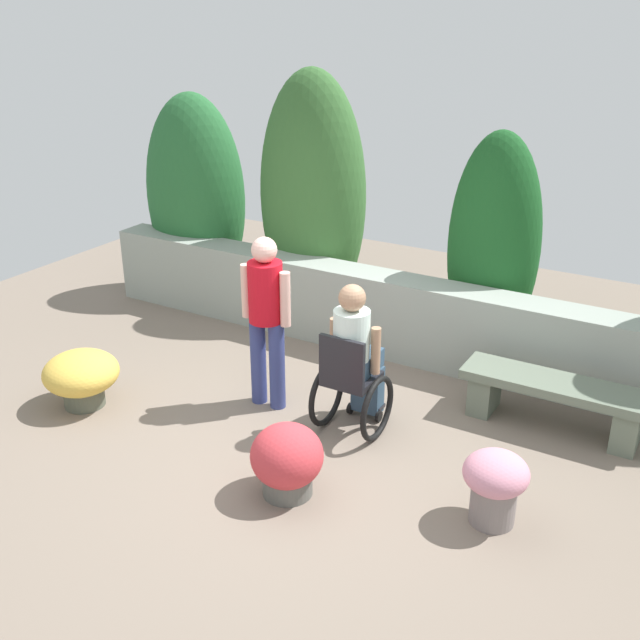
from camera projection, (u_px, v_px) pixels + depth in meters
name	position (u px, v px, depth m)	size (l,w,h in m)	color
ground_plane	(299.00, 442.00, 6.27)	(10.73, 10.73, 0.00)	#7C6D5F
stone_retaining_wall	(399.00, 317.00, 7.65)	(7.15, 0.41, 0.83)	#949D92
hedge_backdrop	(417.00, 220.00, 7.70)	(7.44, 1.00, 2.77)	#276432
stone_bench	(554.00, 397.00, 6.38)	(1.56, 0.43, 0.44)	slate
person_in_wheelchair	(354.00, 363.00, 6.22)	(0.53, 0.66, 1.33)	black
person_standing_companion	(266.00, 312.00, 6.51)	(0.49, 0.30, 1.57)	navy
flower_pot_purple_near	(287.00, 460.00, 5.52)	(0.54, 0.54, 0.56)	#595853
flower_pot_terracotta_by_wall	(495.00, 483.00, 5.21)	(0.46, 0.46, 0.55)	slate
flower_pot_red_accent	(81.00, 376.00, 6.73)	(0.67, 0.67, 0.51)	#505546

